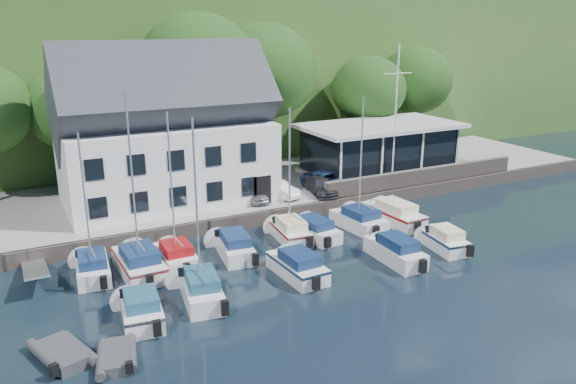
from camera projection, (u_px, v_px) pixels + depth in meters
name	position (u px, v px, depth m)	size (l,w,h in m)	color
ground	(388.00, 283.00, 29.64)	(180.00, 180.00, 0.00)	black
quay	(253.00, 190.00, 44.37)	(60.00, 13.00, 1.00)	gray
quay_face	(291.00, 213.00, 38.84)	(60.00, 0.30, 1.00)	#675D53
hillside	(125.00, 60.00, 80.00)	(160.00, 75.00, 16.00)	#26481B
field_patch	(162.00, 3.00, 87.96)	(50.00, 30.00, 0.30)	#606F37
harbor_building	(166.00, 140.00, 39.03)	(14.40, 8.20, 8.70)	silver
club_pavilion	(379.00, 148.00, 47.20)	(13.20, 7.20, 4.10)	black
seawall	(424.00, 176.00, 44.15)	(18.00, 0.50, 1.20)	#675D53
gangway	(36.00, 279.00, 30.02)	(1.20, 6.00, 1.40)	silver
car_silver	(255.00, 193.00, 39.81)	(1.30, 3.24, 1.10)	#A0A0A4
car_white	(278.00, 189.00, 40.73)	(1.23, 3.53, 1.16)	silver
car_dgrey	(321.00, 186.00, 41.56)	(1.64, 4.03, 1.17)	#292A2E
car_blue	(327.00, 180.00, 42.56)	(1.59, 4.02, 1.37)	navy
flagpole	(395.00, 116.00, 42.94)	(2.56, 0.20, 10.65)	silver
tree_1	(74.00, 129.00, 41.37)	(6.79, 6.79, 9.28)	#153710
tree_2	(200.00, 96.00, 44.91)	(9.56, 9.56, 13.06)	#153710
tree_3	(265.00, 96.00, 48.22)	(8.98, 8.98, 12.27)	#153710
tree_4	(368.00, 107.00, 52.01)	(6.85, 6.85, 9.36)	#153710
tree_5	(414.00, 98.00, 55.87)	(7.31, 7.31, 9.99)	#153710
boat_r1_0	(85.00, 202.00, 29.15)	(1.83, 5.63, 8.48)	silver
boat_r1_1	(133.00, 190.00, 29.36)	(2.21, 6.54, 9.55)	silver
boat_r1_2	(172.00, 195.00, 30.71)	(1.93, 5.17, 8.21)	silver
boat_r1_3	(234.00, 243.00, 33.01)	(1.82, 6.23, 1.44)	silver
boat_r1_4	(290.00, 173.00, 34.33)	(1.82, 5.67, 8.68)	silver
boat_r1_5	(313.00, 227.00, 35.76)	(1.78, 6.04, 1.34)	silver
boat_r1_6	(361.00, 164.00, 36.26)	(2.16, 5.84, 8.87)	silver
boat_r1_7	(393.00, 212.00, 38.35)	(2.01, 7.16, 1.57)	silver
boat_r2_0	(141.00, 306.00, 25.65)	(1.89, 5.07, 1.48)	silver
boat_r2_1	(197.00, 211.00, 26.52)	(1.86, 6.18, 9.24)	silver
boat_r2_2	(297.00, 264.00, 30.22)	(1.92, 5.79, 1.46)	silver
boat_r2_3	(395.00, 248.00, 32.14)	(1.79, 6.08, 1.55)	silver
boat_r2_4	(444.00, 238.00, 33.86)	(1.70, 4.98, 1.42)	silver
dinghy_0	(63.00, 352.00, 22.80)	(1.85, 3.08, 0.72)	#353539
dinghy_1	(116.00, 355.00, 22.66)	(1.64, 2.73, 0.64)	#353539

